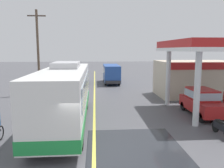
{
  "coord_description": "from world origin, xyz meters",
  "views": [
    {
      "loc": [
        0.08,
        -9.31,
        4.45
      ],
      "look_at": [
        1.5,
        10.0,
        1.6
      ],
      "focal_mm": 37.24,
      "sensor_mm": 36.0,
      "label": 1
    }
  ],
  "objects_px": {
    "car_at_pump": "(202,101)",
    "minibus_opposing_lane": "(111,72)",
    "coach_bus_main": "(65,95)",
    "car_trailing_behind_bus": "(75,76)",
    "pedestrian_near_pump": "(197,94)",
    "motorcycle_parked_forecourt": "(221,128)"
  },
  "relations": [
    {
      "from": "minibus_opposing_lane",
      "to": "car_trailing_behind_bus",
      "type": "xyz_separation_m",
      "value": [
        -4.81,
        0.27,
        -0.46
      ]
    },
    {
      "from": "motorcycle_parked_forecourt",
      "to": "car_trailing_behind_bus",
      "type": "height_order",
      "value": "car_trailing_behind_bus"
    },
    {
      "from": "motorcycle_parked_forecourt",
      "to": "minibus_opposing_lane",
      "type": "bearing_deg",
      "value": 102.32
    },
    {
      "from": "car_at_pump",
      "to": "coach_bus_main",
      "type": "bearing_deg",
      "value": -173.44
    },
    {
      "from": "car_trailing_behind_bus",
      "to": "coach_bus_main",
      "type": "bearing_deg",
      "value": -87.33
    },
    {
      "from": "motorcycle_parked_forecourt",
      "to": "pedestrian_near_pump",
      "type": "xyz_separation_m",
      "value": [
        1.63,
        6.7,
        0.49
      ]
    },
    {
      "from": "coach_bus_main",
      "to": "minibus_opposing_lane",
      "type": "bearing_deg",
      "value": 76.8
    },
    {
      "from": "car_at_pump",
      "to": "pedestrian_near_pump",
      "type": "bearing_deg",
      "value": 72.86
    },
    {
      "from": "minibus_opposing_lane",
      "to": "pedestrian_near_pump",
      "type": "height_order",
      "value": "minibus_opposing_lane"
    },
    {
      "from": "coach_bus_main",
      "to": "pedestrian_near_pump",
      "type": "bearing_deg",
      "value": 21.31
    },
    {
      "from": "minibus_opposing_lane",
      "to": "car_trailing_behind_bus",
      "type": "bearing_deg",
      "value": 176.83
    },
    {
      "from": "coach_bus_main",
      "to": "car_trailing_behind_bus",
      "type": "bearing_deg",
      "value": 92.67
    },
    {
      "from": "minibus_opposing_lane",
      "to": "car_trailing_behind_bus",
      "type": "distance_m",
      "value": 4.84
    },
    {
      "from": "car_at_pump",
      "to": "pedestrian_near_pump",
      "type": "relative_size",
      "value": 2.53
    },
    {
      "from": "pedestrian_near_pump",
      "to": "motorcycle_parked_forecourt",
      "type": "bearing_deg",
      "value": -103.7
    },
    {
      "from": "car_at_pump",
      "to": "minibus_opposing_lane",
      "type": "distance_m",
      "value": 16.82
    },
    {
      "from": "car_at_pump",
      "to": "minibus_opposing_lane",
      "type": "bearing_deg",
      "value": 107.64
    },
    {
      "from": "minibus_opposing_lane",
      "to": "car_trailing_behind_bus",
      "type": "relative_size",
      "value": 1.46
    },
    {
      "from": "motorcycle_parked_forecourt",
      "to": "pedestrian_near_pump",
      "type": "relative_size",
      "value": 1.08
    },
    {
      "from": "motorcycle_parked_forecourt",
      "to": "pedestrian_near_pump",
      "type": "height_order",
      "value": "pedestrian_near_pump"
    },
    {
      "from": "minibus_opposing_lane",
      "to": "motorcycle_parked_forecourt",
      "type": "relative_size",
      "value": 3.41
    },
    {
      "from": "coach_bus_main",
      "to": "car_trailing_behind_bus",
      "type": "height_order",
      "value": "coach_bus_main"
    }
  ]
}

